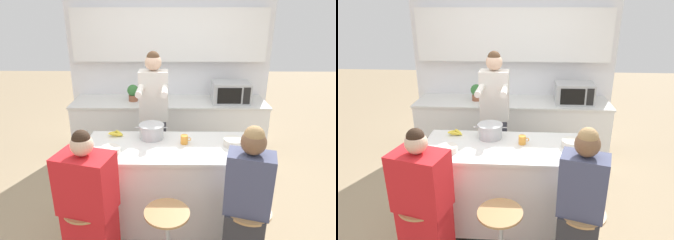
% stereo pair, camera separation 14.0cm
% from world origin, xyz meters
% --- Properties ---
extents(ground_plane, '(16.00, 16.00, 0.00)m').
position_xyz_m(ground_plane, '(0.00, 0.00, 0.00)').
color(ground_plane, tan).
extents(wall_back, '(3.06, 0.22, 2.70)m').
position_xyz_m(wall_back, '(0.00, 1.88, 1.54)').
color(wall_back, white).
rests_on(wall_back, ground_plane).
extents(back_counter, '(2.85, 0.67, 0.90)m').
position_xyz_m(back_counter, '(0.00, 1.56, 0.45)').
color(back_counter, white).
rests_on(back_counter, ground_plane).
extents(kitchen_island, '(1.66, 0.74, 0.92)m').
position_xyz_m(kitchen_island, '(0.00, 0.00, 0.47)').
color(kitchen_island, black).
rests_on(kitchen_island, ground_plane).
extents(bar_stool_leftmost, '(0.38, 0.38, 0.67)m').
position_xyz_m(bar_stool_leftmost, '(-0.67, -0.65, 0.37)').
color(bar_stool_leftmost, tan).
rests_on(bar_stool_leftmost, ground_plane).
extents(person_cooking, '(0.34, 0.54, 1.75)m').
position_xyz_m(person_cooking, '(-0.18, 0.71, 0.88)').
color(person_cooking, '#383842').
rests_on(person_cooking, ground_plane).
extents(person_wrapped_blanket, '(0.49, 0.39, 1.37)m').
position_xyz_m(person_wrapped_blanket, '(-0.64, -0.67, 0.65)').
color(person_wrapped_blanket, red).
rests_on(person_wrapped_blanket, ground_plane).
extents(person_seated_near, '(0.40, 0.34, 1.41)m').
position_xyz_m(person_seated_near, '(0.64, -0.67, 0.65)').
color(person_seated_near, '#333338').
rests_on(person_seated_near, ground_plane).
extents(cooking_pot, '(0.35, 0.27, 0.15)m').
position_xyz_m(cooking_pot, '(-0.17, 0.20, 1.00)').
color(cooking_pot, '#B7BABC').
rests_on(cooking_pot, kitchen_island).
extents(fruit_bowl, '(0.18, 0.18, 0.06)m').
position_xyz_m(fruit_bowl, '(-0.54, -0.16, 0.95)').
color(fruit_bowl, silver).
rests_on(fruit_bowl, kitchen_island).
extents(mixing_bowl_steel, '(0.20, 0.20, 0.07)m').
position_xyz_m(mixing_bowl_steel, '(0.65, 0.02, 0.96)').
color(mixing_bowl_steel, silver).
rests_on(mixing_bowl_steel, kitchen_island).
extents(coffee_cup_near, '(0.11, 0.07, 0.09)m').
position_xyz_m(coffee_cup_near, '(0.16, 0.06, 0.97)').
color(coffee_cup_near, orange).
rests_on(coffee_cup_near, kitchen_island).
extents(banana_bunch, '(0.18, 0.13, 0.06)m').
position_xyz_m(banana_bunch, '(-0.56, 0.24, 0.95)').
color(banana_bunch, yellow).
rests_on(banana_bunch, kitchen_island).
extents(microwave, '(0.53, 0.38, 0.30)m').
position_xyz_m(microwave, '(0.89, 1.52, 1.05)').
color(microwave, '#B2B5B7').
rests_on(microwave, back_counter).
extents(potted_plant, '(0.17, 0.17, 0.24)m').
position_xyz_m(potted_plant, '(-0.53, 1.56, 1.03)').
color(potted_plant, '#93563D').
rests_on(potted_plant, back_counter).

